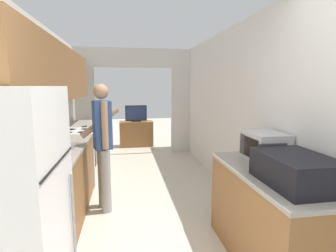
{
  "coord_description": "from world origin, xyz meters",
  "views": [
    {
      "loc": [
        -0.23,
        -1.1,
        1.64
      ],
      "look_at": [
        0.36,
        2.43,
        1.09
      ],
      "focal_mm": 28.0,
      "sensor_mm": 36.0,
      "label": 1
    }
  ],
  "objects_px": {
    "suitcase": "(296,170)",
    "refrigerator": "(1,221)",
    "tv_cabinet": "(136,134)",
    "microwave": "(265,146)",
    "television": "(136,114)",
    "person": "(103,144)",
    "knife": "(85,126)",
    "range_oven": "(78,156)"
  },
  "relations": [
    {
      "from": "refrigerator",
      "to": "range_oven",
      "type": "bearing_deg",
      "value": 90.95
    },
    {
      "from": "television",
      "to": "tv_cabinet",
      "type": "bearing_deg",
      "value": 90.0
    },
    {
      "from": "range_oven",
      "to": "knife",
      "type": "height_order",
      "value": "range_oven"
    },
    {
      "from": "person",
      "to": "knife",
      "type": "xyz_separation_m",
      "value": [
        -0.45,
        1.61,
        -0.0
      ]
    },
    {
      "from": "suitcase",
      "to": "tv_cabinet",
      "type": "bearing_deg",
      "value": 100.37
    },
    {
      "from": "television",
      "to": "person",
      "type": "bearing_deg",
      "value": -99.13
    },
    {
      "from": "suitcase",
      "to": "television",
      "type": "relative_size",
      "value": 1.15
    },
    {
      "from": "refrigerator",
      "to": "knife",
      "type": "bearing_deg",
      "value": 89.53
    },
    {
      "from": "microwave",
      "to": "tv_cabinet",
      "type": "relative_size",
      "value": 0.5
    },
    {
      "from": "range_oven",
      "to": "suitcase",
      "type": "distance_m",
      "value": 3.56
    },
    {
      "from": "television",
      "to": "knife",
      "type": "xyz_separation_m",
      "value": [
        -1.03,
        -2.03,
        -0.0
      ]
    },
    {
      "from": "range_oven",
      "to": "suitcase",
      "type": "bearing_deg",
      "value": -53.51
    },
    {
      "from": "person",
      "to": "microwave",
      "type": "distance_m",
      "value": 1.96
    },
    {
      "from": "range_oven",
      "to": "person",
      "type": "height_order",
      "value": "person"
    },
    {
      "from": "person",
      "to": "suitcase",
      "type": "xyz_separation_m",
      "value": [
        1.56,
        -1.67,
        0.11
      ]
    },
    {
      "from": "refrigerator",
      "to": "knife",
      "type": "distance_m",
      "value": 3.37
    },
    {
      "from": "suitcase",
      "to": "microwave",
      "type": "xyz_separation_m",
      "value": [
        0.11,
        0.65,
        0.03
      ]
    },
    {
      "from": "suitcase",
      "to": "microwave",
      "type": "height_order",
      "value": "microwave"
    },
    {
      "from": "suitcase",
      "to": "refrigerator",
      "type": "bearing_deg",
      "value": -177.34
    },
    {
      "from": "tv_cabinet",
      "to": "knife",
      "type": "distance_m",
      "value": 2.38
    },
    {
      "from": "refrigerator",
      "to": "suitcase",
      "type": "bearing_deg",
      "value": 2.66
    },
    {
      "from": "range_oven",
      "to": "microwave",
      "type": "relative_size",
      "value": 2.3
    },
    {
      "from": "tv_cabinet",
      "to": "microwave",
      "type": "bearing_deg",
      "value": -76.95
    },
    {
      "from": "person",
      "to": "tv_cabinet",
      "type": "height_order",
      "value": "person"
    },
    {
      "from": "refrigerator",
      "to": "suitcase",
      "type": "xyz_separation_m",
      "value": [
        2.04,
        0.09,
        0.18
      ]
    },
    {
      "from": "refrigerator",
      "to": "tv_cabinet",
      "type": "height_order",
      "value": "refrigerator"
    },
    {
      "from": "microwave",
      "to": "knife",
      "type": "bearing_deg",
      "value": 128.96
    },
    {
      "from": "refrigerator",
      "to": "person",
      "type": "relative_size",
      "value": 0.99
    },
    {
      "from": "suitcase",
      "to": "television",
      "type": "height_order",
      "value": "suitcase"
    },
    {
      "from": "microwave",
      "to": "television",
      "type": "bearing_deg",
      "value": 103.17
    },
    {
      "from": "person",
      "to": "knife",
      "type": "height_order",
      "value": "person"
    },
    {
      "from": "refrigerator",
      "to": "television",
      "type": "distance_m",
      "value": 5.5
    },
    {
      "from": "refrigerator",
      "to": "microwave",
      "type": "relative_size",
      "value": 3.67
    },
    {
      "from": "microwave",
      "to": "suitcase",
      "type": "bearing_deg",
      "value": -99.63
    },
    {
      "from": "television",
      "to": "knife",
      "type": "bearing_deg",
      "value": -117.03
    },
    {
      "from": "refrigerator",
      "to": "knife",
      "type": "xyz_separation_m",
      "value": [
        0.03,
        3.37,
        0.07
      ]
    },
    {
      "from": "suitcase",
      "to": "tv_cabinet",
      "type": "height_order",
      "value": "suitcase"
    },
    {
      "from": "person",
      "to": "microwave",
      "type": "height_order",
      "value": "person"
    },
    {
      "from": "person",
      "to": "television",
      "type": "xyz_separation_m",
      "value": [
        0.58,
        3.64,
        0.0
      ]
    },
    {
      "from": "television",
      "to": "refrigerator",
      "type": "bearing_deg",
      "value": -101.13
    },
    {
      "from": "range_oven",
      "to": "suitcase",
      "type": "relative_size",
      "value": 1.56
    },
    {
      "from": "refrigerator",
      "to": "television",
      "type": "bearing_deg",
      "value": 78.87
    }
  ]
}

